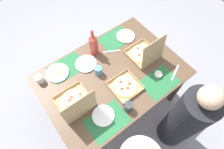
{
  "coord_description": "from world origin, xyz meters",
  "views": [
    {
      "loc": [
        0.57,
        0.75,
        2.34
      ],
      "look_at": [
        0.0,
        0.0,
        0.73
      ],
      "focal_mm": 29.14,
      "sensor_mm": 36.0,
      "label": 1
    }
  ],
  "objects_px": {
    "plate_far_right": "(86,64)",
    "cup_dark": "(128,107)",
    "plate_far_left": "(125,36)",
    "plate_near_left": "(58,73)",
    "pizza_box_corner_left": "(75,103)",
    "cup_spare": "(98,71)",
    "soda_bottle": "(94,44)",
    "pizza_box_edge_far": "(145,54)",
    "condiment_bowl": "(158,75)",
    "plate_middle": "(103,116)",
    "pizza_box_corner_right": "(125,86)",
    "cup_clear_right": "(39,79)",
    "diner_left_seat": "(184,120)"
  },
  "relations": [
    {
      "from": "plate_far_right",
      "to": "cup_spare",
      "type": "distance_m",
      "value": 0.18
    },
    {
      "from": "plate_middle",
      "to": "pizza_box_corner_left",
      "type": "bearing_deg",
      "value": -59.64
    },
    {
      "from": "pizza_box_corner_left",
      "to": "diner_left_seat",
      "type": "relative_size",
      "value": 0.28
    },
    {
      "from": "pizza_box_corner_left",
      "to": "plate_near_left",
      "type": "bearing_deg",
      "value": -94.37
    },
    {
      "from": "condiment_bowl",
      "to": "plate_far_left",
      "type": "bearing_deg",
      "value": -96.36
    },
    {
      "from": "pizza_box_corner_left",
      "to": "plate_far_right",
      "type": "xyz_separation_m",
      "value": [
        -0.32,
        -0.33,
        -0.04
      ]
    },
    {
      "from": "pizza_box_corner_left",
      "to": "condiment_bowl",
      "type": "xyz_separation_m",
      "value": [
        -0.83,
        0.23,
        -0.03
      ]
    },
    {
      "from": "pizza_box_corner_right",
      "to": "soda_bottle",
      "type": "bearing_deg",
      "value": -90.54
    },
    {
      "from": "plate_far_left",
      "to": "pizza_box_edge_far",
      "type": "bearing_deg",
      "value": 86.73
    },
    {
      "from": "pizza_box_corner_left",
      "to": "plate_near_left",
      "type": "distance_m",
      "value": 0.42
    },
    {
      "from": "plate_near_left",
      "to": "pizza_box_corner_left",
      "type": "bearing_deg",
      "value": 85.63
    },
    {
      "from": "cup_clear_right",
      "to": "diner_left_seat",
      "type": "xyz_separation_m",
      "value": [
        -0.94,
        1.14,
        -0.23
      ]
    },
    {
      "from": "pizza_box_corner_right",
      "to": "plate_middle",
      "type": "distance_m",
      "value": 0.36
    },
    {
      "from": "pizza_box_corner_left",
      "to": "cup_dark",
      "type": "xyz_separation_m",
      "value": [
        -0.36,
        0.32,
        -0.0
      ]
    },
    {
      "from": "plate_far_right",
      "to": "condiment_bowl",
      "type": "bearing_deg",
      "value": 132.31
    },
    {
      "from": "plate_middle",
      "to": "cup_clear_right",
      "type": "height_order",
      "value": "cup_clear_right"
    },
    {
      "from": "soda_bottle",
      "to": "plate_near_left",
      "type": "bearing_deg",
      "value": -1.14
    },
    {
      "from": "pizza_box_corner_left",
      "to": "cup_spare",
      "type": "relative_size",
      "value": 3.45
    },
    {
      "from": "diner_left_seat",
      "to": "plate_middle",
      "type": "bearing_deg",
      "value": -35.73
    },
    {
      "from": "pizza_box_edge_far",
      "to": "plate_near_left",
      "type": "relative_size",
      "value": 1.43
    },
    {
      "from": "cup_spare",
      "to": "plate_far_left",
      "type": "bearing_deg",
      "value": -157.77
    },
    {
      "from": "pizza_box_corner_right",
      "to": "diner_left_seat",
      "type": "bearing_deg",
      "value": 118.2
    },
    {
      "from": "pizza_box_edge_far",
      "to": "cup_spare",
      "type": "distance_m",
      "value": 0.53
    },
    {
      "from": "plate_near_left",
      "to": "soda_bottle",
      "type": "bearing_deg",
      "value": 178.86
    },
    {
      "from": "plate_near_left",
      "to": "plate_middle",
      "type": "bearing_deg",
      "value": 99.3
    },
    {
      "from": "plate_middle",
      "to": "soda_bottle",
      "type": "distance_m",
      "value": 0.74
    },
    {
      "from": "cup_spare",
      "to": "pizza_box_corner_right",
      "type": "bearing_deg",
      "value": 112.03
    },
    {
      "from": "plate_middle",
      "to": "cup_spare",
      "type": "height_order",
      "value": "cup_spare"
    },
    {
      "from": "plate_far_right",
      "to": "cup_dark",
      "type": "xyz_separation_m",
      "value": [
        -0.04,
        0.65,
        0.04
      ]
    },
    {
      "from": "pizza_box_edge_far",
      "to": "condiment_bowl",
      "type": "xyz_separation_m",
      "value": [
        0.05,
        0.26,
        -0.03
      ]
    },
    {
      "from": "cup_spare",
      "to": "diner_left_seat",
      "type": "distance_m",
      "value": 0.99
    },
    {
      "from": "plate_far_right",
      "to": "cup_clear_right",
      "type": "height_order",
      "value": "cup_clear_right"
    },
    {
      "from": "soda_bottle",
      "to": "cup_dark",
      "type": "relative_size",
      "value": 3.21
    },
    {
      "from": "pizza_box_corner_left",
      "to": "cup_clear_right",
      "type": "height_order",
      "value": "pizza_box_corner_left"
    },
    {
      "from": "pizza_box_edge_far",
      "to": "plate_middle",
      "type": "xyz_separation_m",
      "value": [
        0.74,
        0.27,
        -0.04
      ]
    },
    {
      "from": "pizza_box_edge_far",
      "to": "plate_middle",
      "type": "bearing_deg",
      "value": 20.08
    },
    {
      "from": "plate_middle",
      "to": "cup_dark",
      "type": "distance_m",
      "value": 0.24
    },
    {
      "from": "pizza_box_corner_right",
      "to": "pizza_box_corner_left",
      "type": "height_order",
      "value": "pizza_box_corner_left"
    },
    {
      "from": "cup_dark",
      "to": "diner_left_seat",
      "type": "relative_size",
      "value": 0.08
    },
    {
      "from": "plate_near_left",
      "to": "diner_left_seat",
      "type": "relative_size",
      "value": 0.19
    },
    {
      "from": "diner_left_seat",
      "to": "cup_dark",
      "type": "bearing_deg",
      "value": -42.13
    },
    {
      "from": "cup_dark",
      "to": "cup_spare",
      "type": "height_order",
      "value": "cup_dark"
    },
    {
      "from": "pizza_box_corner_right",
      "to": "cup_clear_right",
      "type": "relative_size",
      "value": 3.21
    },
    {
      "from": "plate_middle",
      "to": "diner_left_seat",
      "type": "distance_m",
      "value": 0.83
    },
    {
      "from": "pizza_box_corner_right",
      "to": "plate_middle",
      "type": "relative_size",
      "value": 1.36
    },
    {
      "from": "plate_far_right",
      "to": "soda_bottle",
      "type": "distance_m",
      "value": 0.22
    },
    {
      "from": "soda_bottle",
      "to": "cup_clear_right",
      "type": "height_order",
      "value": "soda_bottle"
    },
    {
      "from": "plate_far_right",
      "to": "soda_bottle",
      "type": "xyz_separation_m",
      "value": [
        -0.16,
        -0.08,
        0.12
      ]
    },
    {
      "from": "plate_far_left",
      "to": "plate_near_left",
      "type": "bearing_deg",
      "value": -2.52
    },
    {
      "from": "plate_far_right",
      "to": "cup_dark",
      "type": "relative_size",
      "value": 2.21
    }
  ]
}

